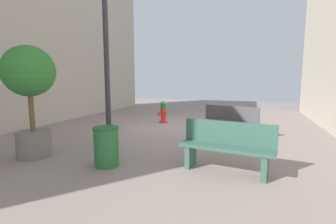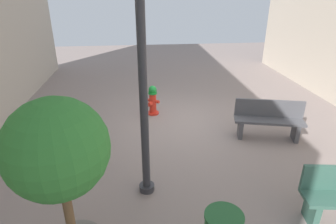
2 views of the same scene
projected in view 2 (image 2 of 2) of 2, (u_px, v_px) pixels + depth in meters
ground_plane at (185, 122)px, 7.93m from camera, size 23.40×23.40×0.00m
fire_hydrant at (153, 100)px, 8.27m from camera, size 0.40×0.40×0.87m
bench_near at (269, 119)px, 6.95m from camera, size 1.72×0.83×0.95m
planter_tree at (62, 173)px, 3.06m from camera, size 1.11×1.11×2.49m
street_lamp at (141, 39)px, 4.15m from camera, size 0.36×0.36×4.52m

